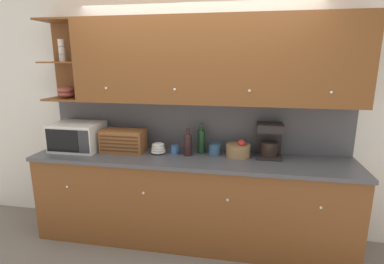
{
  "coord_description": "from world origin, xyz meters",
  "views": [
    {
      "loc": [
        0.55,
        -3.2,
        1.93
      ],
      "look_at": [
        0.0,
        -0.21,
        1.2
      ],
      "focal_mm": 28.0,
      "sensor_mm": 36.0,
      "label": 1
    }
  ],
  "objects": [
    {
      "name": "bowl_stack_on_counter",
      "position": [
        -0.36,
        -0.25,
        1.01
      ],
      "size": [
        0.16,
        0.16,
        0.12
      ],
      "color": "silver",
      "rests_on": "counter_unit"
    },
    {
      "name": "counter_unit",
      "position": [
        -0.0,
        -0.31,
        0.48
      ],
      "size": [
        3.32,
        0.64,
        0.95
      ],
      "color": "brown",
      "rests_on": "ground_plane"
    },
    {
      "name": "bread_box",
      "position": [
        -0.75,
        -0.25,
        1.07
      ],
      "size": [
        0.46,
        0.25,
        0.24
      ],
      "color": "brown",
      "rests_on": "counter_unit"
    },
    {
      "name": "fruit_basket",
      "position": [
        0.48,
        -0.19,
        1.02
      ],
      "size": [
        0.25,
        0.25,
        0.19
      ],
      "color": "#937047",
      "rests_on": "counter_unit"
    },
    {
      "name": "wine_bottle",
      "position": [
        0.09,
        -0.14,
        1.1
      ],
      "size": [
        0.08,
        0.08,
        0.33
      ],
      "color": "#19381E",
      "rests_on": "counter_unit"
    },
    {
      "name": "coffee_maker",
      "position": [
        0.79,
        -0.16,
        1.13
      ],
      "size": [
        0.26,
        0.23,
        0.36
      ],
      "color": "black",
      "rests_on": "counter_unit"
    },
    {
      "name": "microwave",
      "position": [
        -1.28,
        -0.27,
        1.1
      ],
      "size": [
        0.52,
        0.42,
        0.3
      ],
      "color": "silver",
      "rests_on": "counter_unit"
    },
    {
      "name": "storage_canister",
      "position": [
        0.24,
        -0.17,
        1.02
      ],
      "size": [
        0.13,
        0.13,
        0.13
      ],
      "color": "#33567A",
      "rests_on": "counter_unit"
    },
    {
      "name": "upper_cabinets",
      "position": [
        0.17,
        -0.17,
        1.92
      ],
      "size": [
        3.3,
        0.35,
        0.85
      ],
      "color": "brown",
      "rests_on": "backsplash_panel"
    },
    {
      "name": "second_wine_bottle",
      "position": [
        -0.04,
        -0.25,
        1.08
      ],
      "size": [
        0.09,
        0.09,
        0.29
      ],
      "color": "black",
      "rests_on": "counter_unit"
    },
    {
      "name": "ground_plane",
      "position": [
        0.0,
        0.0,
        0.0
      ],
      "size": [
        24.0,
        24.0,
        0.0
      ],
      "primitive_type": "plane",
      "color": "slate"
    },
    {
      "name": "backsplash_panel",
      "position": [
        0.0,
        -0.01,
        1.22
      ],
      "size": [
        3.3,
        0.01,
        0.54
      ],
      "color": "#4C4C51",
      "rests_on": "counter_unit"
    },
    {
      "name": "mug",
      "position": [
        -0.18,
        -0.22,
        1.0
      ],
      "size": [
        0.09,
        0.08,
        0.09
      ],
      "color": "#38669E",
      "rests_on": "counter_unit"
    },
    {
      "name": "wall_back",
      "position": [
        0.0,
        0.03,
        1.3
      ],
      "size": [
        5.7,
        0.06,
        2.6
      ],
      "color": "white",
      "rests_on": "ground_plane"
    }
  ]
}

